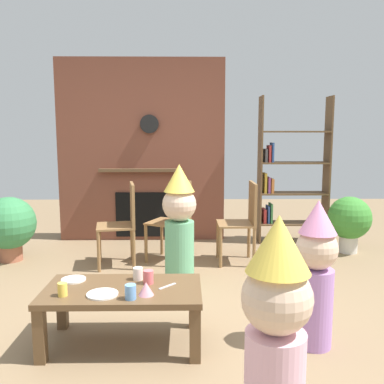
{
  "coord_description": "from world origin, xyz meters",
  "views": [
    {
      "loc": [
        0.1,
        -2.99,
        1.43
      ],
      "look_at": [
        0.15,
        0.4,
        0.95
      ],
      "focal_mm": 38.95,
      "sensor_mm": 36.0,
      "label": 1
    }
  ],
  "objects_px": {
    "coffee_table": "(123,297)",
    "paper_cup_near_left": "(138,274)",
    "potted_plant_tall": "(349,220)",
    "dining_chair_middle": "(175,217)",
    "paper_plate_front": "(102,294)",
    "child_by_the_chairs": "(179,222)",
    "paper_cup_near_right": "(63,289)",
    "paper_cup_center": "(131,292)",
    "dining_chair_left": "(124,219)",
    "child_with_cone_hat": "(276,334)",
    "child_in_pink": "(316,270)",
    "paper_cup_far_left": "(148,277)",
    "potted_plant_short": "(9,225)",
    "bookshelf": "(288,176)",
    "paper_plate_rear": "(74,280)",
    "birthday_cake_slice": "(146,289)",
    "dining_chair_right": "(244,217)"
  },
  "relations": [
    {
      "from": "coffee_table",
      "to": "paper_cup_near_left",
      "type": "height_order",
      "value": "paper_cup_near_left"
    },
    {
      "from": "paper_cup_near_right",
      "to": "birthday_cake_slice",
      "type": "height_order",
      "value": "same"
    },
    {
      "from": "bookshelf",
      "to": "child_by_the_chairs",
      "type": "distance_m",
      "value": 2.12
    },
    {
      "from": "paper_cup_center",
      "to": "dining_chair_left",
      "type": "xyz_separation_m",
      "value": [
        -0.32,
        1.91,
        0.07
      ]
    },
    {
      "from": "potted_plant_tall",
      "to": "dining_chair_middle",
      "type": "bearing_deg",
      "value": -170.93
    },
    {
      "from": "child_in_pink",
      "to": "potted_plant_short",
      "type": "height_order",
      "value": "child_in_pink"
    },
    {
      "from": "paper_cup_near_left",
      "to": "child_by_the_chairs",
      "type": "bearing_deg",
      "value": 73.74
    },
    {
      "from": "paper_cup_near_left",
      "to": "child_in_pink",
      "type": "distance_m",
      "value": 1.23
    },
    {
      "from": "dining_chair_left",
      "to": "child_by_the_chairs",
      "type": "bearing_deg",
      "value": 125.16
    },
    {
      "from": "paper_cup_near_left",
      "to": "birthday_cake_slice",
      "type": "height_order",
      "value": "same"
    },
    {
      "from": "birthday_cake_slice",
      "to": "bookshelf",
      "type": "bearing_deg",
      "value": 60.58
    },
    {
      "from": "paper_cup_near_right",
      "to": "dining_chair_left",
      "type": "distance_m",
      "value": 1.86
    },
    {
      "from": "birthday_cake_slice",
      "to": "child_in_pink",
      "type": "xyz_separation_m",
      "value": [
        1.12,
        0.09,
        0.09
      ]
    },
    {
      "from": "potted_plant_short",
      "to": "dining_chair_middle",
      "type": "bearing_deg",
      "value": -1.95
    },
    {
      "from": "paper_cup_near_left",
      "to": "bookshelf",
      "type": "bearing_deg",
      "value": 56.52
    },
    {
      "from": "paper_cup_far_left",
      "to": "child_in_pink",
      "type": "distance_m",
      "value": 1.13
    },
    {
      "from": "paper_cup_near_right",
      "to": "dining_chair_right",
      "type": "height_order",
      "value": "dining_chair_right"
    },
    {
      "from": "child_with_cone_hat",
      "to": "potted_plant_tall",
      "type": "bearing_deg",
      "value": -64.64
    },
    {
      "from": "paper_plate_rear",
      "to": "child_with_cone_hat",
      "type": "relative_size",
      "value": 0.16
    },
    {
      "from": "paper_cup_near_left",
      "to": "child_in_pink",
      "type": "bearing_deg",
      "value": -9.57
    },
    {
      "from": "birthday_cake_slice",
      "to": "child_with_cone_hat",
      "type": "distance_m",
      "value": 1.11
    },
    {
      "from": "paper_cup_center",
      "to": "dining_chair_left",
      "type": "relative_size",
      "value": 0.1
    },
    {
      "from": "child_with_cone_hat",
      "to": "dining_chair_right",
      "type": "height_order",
      "value": "child_with_cone_hat"
    },
    {
      "from": "child_in_pink",
      "to": "child_by_the_chairs",
      "type": "height_order",
      "value": "child_by_the_chairs"
    },
    {
      "from": "paper_plate_rear",
      "to": "dining_chair_left",
      "type": "xyz_separation_m",
      "value": [
        0.13,
        1.57,
        0.11
      ]
    },
    {
      "from": "paper_plate_rear",
      "to": "coffee_table",
      "type": "bearing_deg",
      "value": -22.12
    },
    {
      "from": "dining_chair_right",
      "to": "paper_cup_near_right",
      "type": "bearing_deg",
      "value": 53.14
    },
    {
      "from": "dining_chair_middle",
      "to": "potted_plant_short",
      "type": "height_order",
      "value": "dining_chair_middle"
    },
    {
      "from": "paper_cup_near_right",
      "to": "paper_cup_far_left",
      "type": "relative_size",
      "value": 0.93
    },
    {
      "from": "child_with_cone_hat",
      "to": "dining_chair_left",
      "type": "bearing_deg",
      "value": -17.41
    },
    {
      "from": "child_in_pink",
      "to": "paper_plate_rear",
      "type": "bearing_deg",
      "value": -4.73
    },
    {
      "from": "child_in_pink",
      "to": "paper_plate_front",
      "type": "bearing_deg",
      "value": 5.19
    },
    {
      "from": "paper_cup_far_left",
      "to": "potted_plant_tall",
      "type": "distance_m",
      "value": 3.06
    },
    {
      "from": "child_by_the_chairs",
      "to": "potted_plant_tall",
      "type": "relative_size",
      "value": 1.69
    },
    {
      "from": "coffee_table",
      "to": "paper_plate_front",
      "type": "distance_m",
      "value": 0.18
    },
    {
      "from": "paper_cup_near_left",
      "to": "child_with_cone_hat",
      "type": "relative_size",
      "value": 0.08
    },
    {
      "from": "paper_cup_far_left",
      "to": "dining_chair_left",
      "type": "bearing_deg",
      "value": 103.92
    },
    {
      "from": "paper_cup_near_left",
      "to": "paper_plate_front",
      "type": "height_order",
      "value": "paper_cup_near_left"
    },
    {
      "from": "paper_cup_near_right",
      "to": "paper_plate_rear",
      "type": "relative_size",
      "value": 0.51
    },
    {
      "from": "paper_plate_front",
      "to": "child_by_the_chairs",
      "type": "xyz_separation_m",
      "value": [
        0.48,
        1.25,
        0.2
      ]
    },
    {
      "from": "child_by_the_chairs",
      "to": "potted_plant_short",
      "type": "xyz_separation_m",
      "value": [
        -1.92,
        0.78,
        -0.19
      ]
    },
    {
      "from": "paper_cup_near_left",
      "to": "paper_cup_near_right",
      "type": "height_order",
      "value": "same"
    },
    {
      "from": "paper_cup_far_left",
      "to": "potted_plant_short",
      "type": "relative_size",
      "value": 0.13
    },
    {
      "from": "paper_plate_front",
      "to": "paper_cup_near_right",
      "type": "bearing_deg",
      "value": -177.55
    },
    {
      "from": "child_in_pink",
      "to": "paper_cup_far_left",
      "type": "bearing_deg",
      "value": -4.44
    },
    {
      "from": "bookshelf",
      "to": "child_with_cone_hat",
      "type": "relative_size",
      "value": 1.73
    },
    {
      "from": "paper_plate_rear",
      "to": "child_in_pink",
      "type": "bearing_deg",
      "value": -6.64
    },
    {
      "from": "coffee_table",
      "to": "paper_plate_rear",
      "type": "bearing_deg",
      "value": 157.88
    },
    {
      "from": "child_with_cone_hat",
      "to": "child_in_pink",
      "type": "bearing_deg",
      "value": -64.42
    },
    {
      "from": "coffee_table",
      "to": "potted_plant_tall",
      "type": "distance_m",
      "value": 3.23
    }
  ]
}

